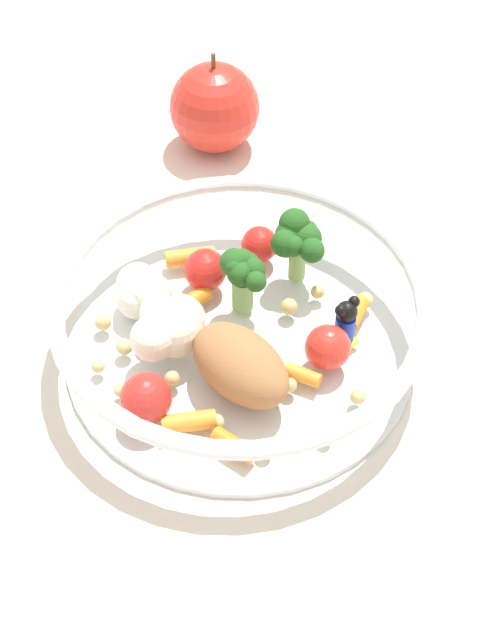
# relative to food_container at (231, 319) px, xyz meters

# --- Properties ---
(ground_plane) EXTENTS (2.40, 2.40, 0.00)m
(ground_plane) POSITION_rel_food_container_xyz_m (-0.01, -0.00, -0.03)
(ground_plane) COLOR silver
(food_container) EXTENTS (0.25, 0.25, 0.06)m
(food_container) POSITION_rel_food_container_xyz_m (0.00, 0.00, 0.00)
(food_container) COLOR white
(food_container) RESTS_ON ground_plane
(loose_apple) EXTENTS (0.07, 0.07, 0.09)m
(loose_apple) POSITION_rel_food_container_xyz_m (-0.19, 0.13, 0.01)
(loose_apple) COLOR red
(loose_apple) RESTS_ON ground_plane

